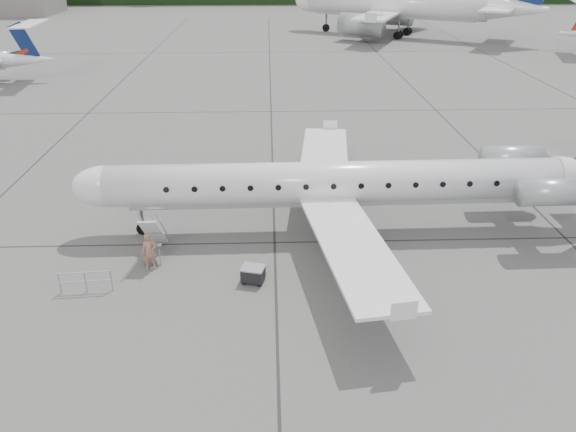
{
  "coord_description": "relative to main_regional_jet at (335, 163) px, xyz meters",
  "views": [
    {
      "loc": [
        -4.06,
        -21.29,
        13.86
      ],
      "look_at": [
        -3.24,
        2.44,
        2.3
      ],
      "focal_mm": 35.0,
      "sensor_mm": 36.0,
      "label": 1
    }
  ],
  "objects": [
    {
      "name": "ground",
      "position": [
        0.76,
        -5.4,
        -3.82
      ],
      "size": [
        320.0,
        320.0,
        0.0
      ],
      "primitive_type": "plane",
      "color": "#5B5B59",
      "rests_on": "ground"
    },
    {
      "name": "main_regional_jet",
      "position": [
        0.0,
        0.0,
        0.0
      ],
      "size": [
        30.15,
        21.92,
        7.65
      ],
      "primitive_type": null,
      "rotation": [
        0.0,
        0.0,
        0.01
      ],
      "color": "white",
      "rests_on": "ground"
    },
    {
      "name": "airstair",
      "position": [
        -9.0,
        -2.4,
        -2.63
      ],
      "size": [
        0.88,
        2.31,
        2.4
      ],
      "primitive_type": null,
      "rotation": [
        0.0,
        0.0,
        0.01
      ],
      "color": "white",
      "rests_on": "ground"
    },
    {
      "name": "passenger",
      "position": [
        -8.98,
        -3.7,
        -2.91
      ],
      "size": [
        0.74,
        0.57,
        1.83
      ],
      "primitive_type": "imported",
      "rotation": [
        0.0,
        0.0,
        0.21
      ],
      "color": "#996753",
      "rests_on": "ground"
    },
    {
      "name": "safety_railing",
      "position": [
        -11.45,
        -5.59,
        -3.32
      ],
      "size": [
        2.2,
        0.24,
        1.0
      ],
      "primitive_type": null,
      "rotation": [
        0.0,
        0.0,
        0.07
      ],
      "color": "#96999E",
      "rests_on": "ground"
    },
    {
      "name": "baggage_cart",
      "position": [
        -4.13,
        -5.04,
        -3.4
      ],
      "size": [
        1.14,
        1.01,
        0.84
      ],
      "primitive_type": null,
      "rotation": [
        0.0,
        0.0,
        -0.26
      ],
      "color": "black",
      "rests_on": "ground"
    }
  ]
}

